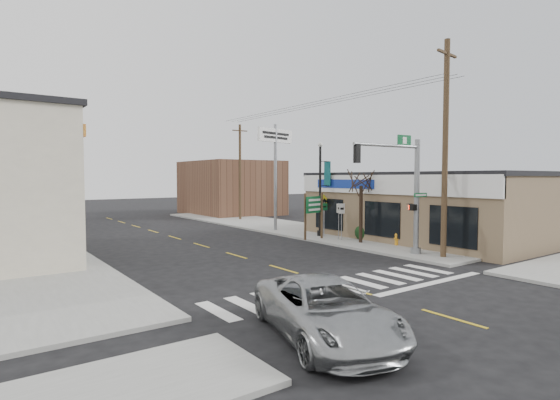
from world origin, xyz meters
TOP-DOWN VIEW (x-y plane):
  - ground at (0.00, 0.00)m, footprint 140.00×140.00m
  - sidewalk_right at (9.00, 13.00)m, footprint 6.00×38.00m
  - sidewalk_left at (-9.00, 13.00)m, footprint 6.00×38.00m
  - center_line at (0.00, 8.00)m, footprint 0.12×56.00m
  - crosswalk at (0.00, 0.40)m, footprint 11.00×2.20m
  - thrift_store at (14.50, 6.00)m, footprint 12.00×14.00m
  - bldg_distant_right at (12.00, 30.00)m, footprint 8.00×10.00m
  - suv at (-3.87, -3.05)m, footprint 3.73×5.59m
  - traffic_signal_pole at (6.51, 2.67)m, footprint 4.59×0.37m
  - guide_sign at (6.30, 9.46)m, footprint 1.62×0.14m
  - fire_hydrant at (8.50, 4.94)m, footprint 0.22×0.22m
  - ped_crossing_sign at (8.20, 10.75)m, footprint 1.04×0.07m
  - lamp_post at (7.68, 10.43)m, footprint 0.78×0.62m
  - dance_center_sign at (7.10, 14.70)m, footprint 3.56×0.22m
  - bare_tree at (7.64, 6.85)m, footprint 2.47×2.47m
  - shrub_front at (9.70, 3.06)m, footprint 1.37×1.37m
  - shrub_back at (8.84, 7.75)m, footprint 1.07×1.07m
  - utility_pole_near at (7.50, 1.34)m, footprint 1.77×0.27m
  - utility_pole_far at (9.14, 23.15)m, footprint 1.48×0.22m

SIDE VIEW (x-z plane):
  - ground at x=0.00m, z-range 0.00..0.00m
  - center_line at x=0.00m, z-range 0.00..0.01m
  - crosswalk at x=0.00m, z-range 0.00..0.01m
  - sidewalk_right at x=9.00m, z-range 0.00..0.13m
  - sidewalk_left at x=-9.00m, z-range 0.00..0.13m
  - fire_hydrant at x=8.50m, z-range 0.16..0.85m
  - shrub_back at x=8.84m, z-range 0.13..0.93m
  - shrub_front at x=9.70m, z-range 0.13..1.16m
  - suv at x=-3.87m, z-range 0.00..1.42m
  - guide_sign at x=6.30m, z-range 0.54..3.37m
  - ped_crossing_sign at x=8.20m, z-range 0.63..3.30m
  - thrift_store at x=14.50m, z-range 0.00..4.00m
  - bldg_distant_right at x=12.00m, z-range 0.00..5.60m
  - traffic_signal_pole at x=6.51m, z-range 0.69..6.50m
  - lamp_post at x=7.68m, z-range 0.61..6.64m
  - bare_tree at x=7.64m, z-range 1.55..6.48m
  - utility_pole_far at x=9.14m, z-range 0.24..8.74m
  - utility_pole_near at x=7.50m, z-range 0.26..10.46m
  - dance_center_sign at x=7.10m, z-range 1.97..9.52m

